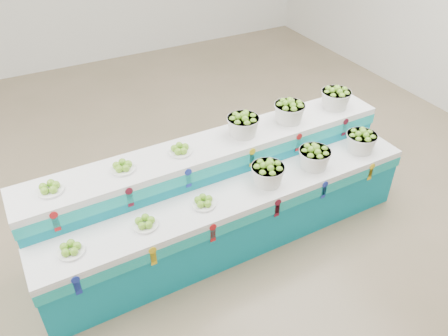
{
  "coord_description": "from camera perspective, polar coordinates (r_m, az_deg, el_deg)",
  "views": [
    {
      "loc": [
        -1.02,
        -3.43,
        3.49
      ],
      "look_at": [
        0.63,
        -0.29,
        0.87
      ],
      "focal_mm": 35.92,
      "sensor_mm": 36.0,
      "label": 1
    }
  ],
  "objects": [
    {
      "name": "ground",
      "position": [
        5.0,
        -8.05,
        -8.32
      ],
      "size": [
        10.0,
        10.0,
        0.0
      ],
      "primitive_type": "plane",
      "color": "#74664A",
      "rests_on": "ground"
    },
    {
      "name": "display_stand",
      "position": [
        4.63,
        0.0,
        -3.58
      ],
      "size": [
        3.96,
        1.09,
        1.02
      ],
      "primitive_type": null,
      "rotation": [
        0.0,
        0.0,
        0.02
      ],
      "color": "#0C8AA2",
      "rests_on": "ground"
    },
    {
      "name": "plate_lower_left",
      "position": [
        3.95,
        -18.99,
        -9.66
      ],
      "size": [
        0.24,
        0.24,
        0.09
      ],
      "primitive_type": "cylinder",
      "rotation": [
        0.0,
        0.0,
        0.02
      ],
      "color": "white",
      "rests_on": "display_stand"
    },
    {
      "name": "plate_lower_mid",
      "position": [
        4.03,
        -10.04,
        -6.79
      ],
      "size": [
        0.24,
        0.24,
        0.09
      ],
      "primitive_type": "cylinder",
      "rotation": [
        0.0,
        0.0,
        0.02
      ],
      "color": "white",
      "rests_on": "display_stand"
    },
    {
      "name": "plate_lower_right",
      "position": [
        4.18,
        -2.6,
        -4.26
      ],
      "size": [
        0.24,
        0.24,
        0.09
      ],
      "primitive_type": "cylinder",
      "rotation": [
        0.0,
        0.0,
        0.02
      ],
      "color": "white",
      "rests_on": "display_stand"
    },
    {
      "name": "basket_lower_left",
      "position": [
        4.42,
        5.59,
        -0.64
      ],
      "size": [
        0.34,
        0.34,
        0.24
      ],
      "primitive_type": null,
      "rotation": [
        0.0,
        0.0,
        0.02
      ],
      "color": "silver",
      "rests_on": "display_stand"
    },
    {
      "name": "basket_lower_mid",
      "position": [
        4.71,
        11.44,
        1.41
      ],
      "size": [
        0.34,
        0.34,
        0.24
      ],
      "primitive_type": null,
      "rotation": [
        0.0,
        0.0,
        0.02
      ],
      "color": "silver",
      "rests_on": "display_stand"
    },
    {
      "name": "basket_lower_right",
      "position": [
        5.1,
        17.05,
        3.35
      ],
      "size": [
        0.34,
        0.34,
        0.24
      ],
      "primitive_type": null,
      "rotation": [
        0.0,
        0.0,
        0.02
      ],
      "color": "silver",
      "rests_on": "display_stand"
    },
    {
      "name": "plate_upper_left",
      "position": [
        4.14,
        -21.33,
        -2.33
      ],
      "size": [
        0.24,
        0.24,
        0.09
      ],
      "primitive_type": "cylinder",
      "rotation": [
        0.0,
        0.0,
        0.02
      ],
      "color": "white",
      "rests_on": "display_stand"
    },
    {
      "name": "plate_upper_mid",
      "position": [
        4.21,
        -12.8,
        0.25
      ],
      "size": [
        0.24,
        0.24,
        0.09
      ],
      "primitive_type": "cylinder",
      "rotation": [
        0.0,
        0.0,
        0.02
      ],
      "color": "white",
      "rests_on": "display_stand"
    },
    {
      "name": "plate_upper_right",
      "position": [
        4.35,
        -5.6,
        2.43
      ],
      "size": [
        0.24,
        0.24,
        0.09
      ],
      "primitive_type": "cylinder",
      "rotation": [
        0.0,
        0.0,
        0.02
      ],
      "color": "white",
      "rests_on": "display_stand"
    },
    {
      "name": "basket_upper_left",
      "position": [
        4.59,
        2.44,
        5.58
      ],
      "size": [
        0.34,
        0.34,
        0.24
      ],
      "primitive_type": null,
      "rotation": [
        0.0,
        0.0,
        0.02
      ],
      "color": "silver",
      "rests_on": "display_stand"
    },
    {
      "name": "basket_upper_mid",
      "position": [
        4.87,
        8.32,
        7.2
      ],
      "size": [
        0.34,
        0.34,
        0.24
      ],
      "primitive_type": null,
      "rotation": [
        0.0,
        0.0,
        0.02
      ],
      "color": "silver",
      "rests_on": "display_stand"
    },
    {
      "name": "basket_upper_right",
      "position": [
        5.25,
        14.03,
        8.7
      ],
      "size": [
        0.34,
        0.34,
        0.24
      ],
      "primitive_type": null,
      "rotation": [
        0.0,
        0.0,
        0.02
      ],
      "color": "silver",
      "rests_on": "display_stand"
    }
  ]
}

